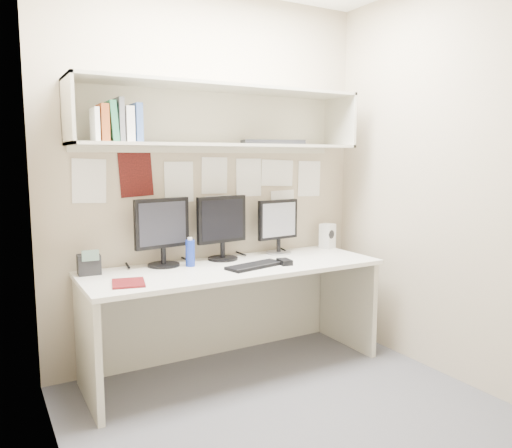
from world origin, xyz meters
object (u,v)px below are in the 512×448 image
maroon_notebook (128,283)px  speaker (327,236)px  monitor_left (162,229)px  desk_phone (89,264)px  keyboard (255,266)px  monitor_center (222,225)px  desk (235,318)px  monitor_right (278,224)px

maroon_notebook → speaker: bearing=24.8°
monitor_left → desk_phone: size_ratio=2.79×
keyboard → monitor_center: bearing=90.4°
keyboard → desk_phone: size_ratio=2.52×
monitor_left → maroon_notebook: monitor_left is taller
desk → monitor_center: monitor_center is taller
monitor_left → monitor_right: 0.90m
monitor_center → maroon_notebook: (-0.77, -0.37, -0.24)m
monitor_center → monitor_right: bearing=-7.0°
monitor_left → monitor_center: bearing=-9.4°
monitor_center → monitor_right: size_ratio=1.11×
monitor_center → keyboard: (0.08, -0.33, -0.24)m
speaker → maroon_notebook: speaker is taller
speaker → desk_phone: (-1.84, 0.00, -0.03)m
desk_phone → desk: bearing=-9.9°
monitor_left → monitor_right: size_ratio=1.12×
desk → desk_phone: 1.02m
monitor_right → desk: bearing=-161.7°
monitor_right → maroon_notebook: (-1.24, -0.37, -0.22)m
monitor_left → keyboard: (0.52, -0.33, -0.24)m
desk → speaker: speaker is taller
monitor_left → keyboard: 0.66m
desk → monitor_left: monitor_left is taller
desk → monitor_center: 0.65m
monitor_left → desk_phone: (-0.48, -0.01, -0.18)m
speaker → desk_phone: speaker is taller
monitor_right → keyboard: 0.55m
monitor_center → speaker: bearing=-7.6°
monitor_left → desk_phone: 0.51m
monitor_right → maroon_notebook: size_ratio=1.84×
desk → maroon_notebook: maroon_notebook is taller
desk → speaker: 1.07m
monitor_right → keyboard: monitor_right is taller
keyboard → monitor_right: bearing=28.0°
monitor_right → keyboard: bearing=-145.3°
keyboard → speaker: 0.91m
desk_phone → keyboard: bearing=-14.8°
keyboard → maroon_notebook: 0.85m
keyboard → speaker: speaker is taller
desk → maroon_notebook: 0.85m
monitor_left → speaker: size_ratio=2.31×
monitor_left → keyboard: size_ratio=1.11×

